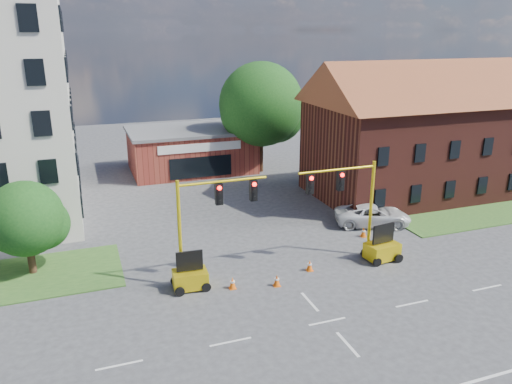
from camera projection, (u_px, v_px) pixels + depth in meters
ground at (327, 321)px, 24.65m from camera, size 120.00×120.00×0.00m
grass_verge_ne at (481, 216)px, 38.48m from camera, size 14.00×4.00×0.08m
lane_markings at (359, 357)px, 21.96m from camera, size 60.00×36.00×0.01m
brick_shop at (191, 149)px, 50.81m from camera, size 12.40×8.40×4.30m
townhouse_row at (431, 125)px, 42.93m from camera, size 21.00×11.00×11.50m
tree_large at (265, 107)px, 49.09m from camera, size 8.68×8.27×10.93m
tree_nw_front at (30, 220)px, 28.65m from camera, size 4.59×4.37×5.66m
signal_mast_west at (209, 217)px, 27.40m from camera, size 5.30×0.60×6.20m
signal_mast_east at (348, 200)px, 30.21m from camera, size 5.30×0.60×6.20m
trailer_west at (190, 277)px, 27.63m from camera, size 1.96×1.37×2.15m
trailer_east at (382, 249)px, 31.08m from camera, size 2.15×1.57×2.28m
cone_a at (277, 280)px, 27.98m from camera, size 0.40×0.40×0.70m
cone_b at (232, 283)px, 27.70m from camera, size 0.40×0.40×0.70m
cone_c at (310, 265)px, 29.77m from camera, size 0.40×0.40×0.70m
cone_d at (363, 232)px, 34.67m from camera, size 0.40×0.40×0.70m
pickup_white at (373, 215)px, 36.66m from camera, size 6.03×4.24×1.53m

